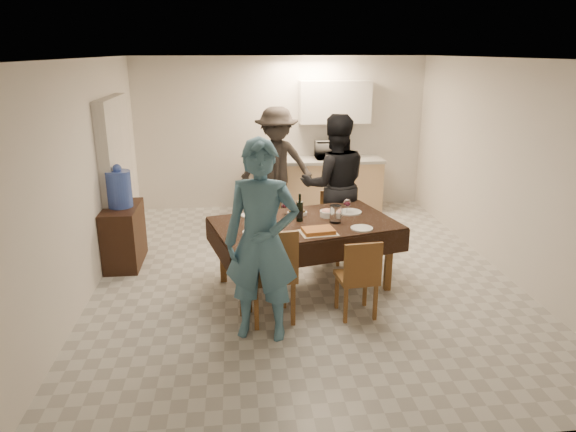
# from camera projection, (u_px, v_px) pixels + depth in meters

# --- Properties ---
(floor) EXTENTS (5.00, 6.00, 0.02)m
(floor) POSITION_uv_depth(u_px,v_px,m) (303.00, 273.00, 6.48)
(floor) COLOR beige
(floor) RESTS_ON ground
(ceiling) EXTENTS (5.00, 6.00, 0.02)m
(ceiling) POSITION_uv_depth(u_px,v_px,m) (305.00, 58.00, 5.67)
(ceiling) COLOR white
(ceiling) RESTS_ON wall_back
(wall_back) EXTENTS (5.00, 0.02, 2.60)m
(wall_back) POSITION_uv_depth(u_px,v_px,m) (281.00, 134.00, 8.91)
(wall_back) COLOR silver
(wall_back) RESTS_ON floor
(wall_front) EXTENTS (5.00, 0.02, 2.60)m
(wall_front) POSITION_uv_depth(u_px,v_px,m) (368.00, 281.00, 3.24)
(wall_front) COLOR silver
(wall_front) RESTS_ON floor
(wall_left) EXTENTS (0.02, 6.00, 2.60)m
(wall_left) POSITION_uv_depth(u_px,v_px,m) (86.00, 178.00, 5.82)
(wall_left) COLOR silver
(wall_left) RESTS_ON floor
(wall_right) EXTENTS (0.02, 6.00, 2.60)m
(wall_right) POSITION_uv_depth(u_px,v_px,m) (505.00, 168.00, 6.33)
(wall_right) COLOR silver
(wall_right) RESTS_ON floor
(stub_partition) EXTENTS (0.15, 1.40, 2.10)m
(stub_partition) POSITION_uv_depth(u_px,v_px,m) (118.00, 175.00, 7.05)
(stub_partition) COLOR beige
(stub_partition) RESTS_ON floor
(kitchen_base_cabinet) EXTENTS (2.20, 0.60, 0.86)m
(kitchen_base_cabinet) POSITION_uv_depth(u_px,v_px,m) (317.00, 186.00, 8.94)
(kitchen_base_cabinet) COLOR tan
(kitchen_base_cabinet) RESTS_ON floor
(kitchen_worktop) EXTENTS (2.24, 0.64, 0.05)m
(kitchen_worktop) POSITION_uv_depth(u_px,v_px,m) (318.00, 160.00, 8.80)
(kitchen_worktop) COLOR #999994
(kitchen_worktop) RESTS_ON kitchen_base_cabinet
(upper_cabinet) EXTENTS (1.20, 0.34, 0.70)m
(upper_cabinet) POSITION_uv_depth(u_px,v_px,m) (335.00, 102.00, 8.66)
(upper_cabinet) COLOR silver
(upper_cabinet) RESTS_ON wall_back
(dining_table) EXTENTS (2.27, 1.66, 0.80)m
(dining_table) POSITION_uv_depth(u_px,v_px,m) (304.00, 225.00, 5.92)
(dining_table) COLOR black
(dining_table) RESTS_ON floor
(chair_near_left) EXTENTS (0.53, 0.53, 0.56)m
(chair_near_left) POSITION_uv_depth(u_px,v_px,m) (271.00, 267.00, 5.11)
(chair_near_left) COLOR brown
(chair_near_left) RESTS_ON floor
(chair_near_right) EXTENTS (0.43, 0.43, 0.47)m
(chair_near_right) POSITION_uv_depth(u_px,v_px,m) (359.00, 271.00, 5.25)
(chair_near_right) COLOR brown
(chair_near_right) RESTS_ON floor
(chair_far_left) EXTENTS (0.51, 0.52, 0.49)m
(chair_far_left) POSITION_uv_depth(u_px,v_px,m) (262.00, 225.00, 6.56)
(chair_far_left) COLOR brown
(chair_far_left) RESTS_ON floor
(chair_far_right) EXTENTS (0.55, 0.57, 0.48)m
(chair_far_right) POSITION_uv_depth(u_px,v_px,m) (332.00, 223.00, 6.66)
(chair_far_right) COLOR brown
(chair_far_right) RESTS_ON floor
(console) EXTENTS (0.42, 0.85, 0.78)m
(console) POSITION_uv_depth(u_px,v_px,m) (124.00, 235.00, 6.66)
(console) COLOR black
(console) RESTS_ON floor
(water_jug) EXTENTS (0.31, 0.31, 0.46)m
(water_jug) POSITION_uv_depth(u_px,v_px,m) (119.00, 189.00, 6.47)
(water_jug) COLOR #3D5CC1
(water_jug) RESTS_ON console
(wine_bottle) EXTENTS (0.08, 0.08, 0.33)m
(wine_bottle) POSITION_uv_depth(u_px,v_px,m) (300.00, 207.00, 5.90)
(wine_bottle) COLOR black
(wine_bottle) RESTS_ON dining_table
(water_pitcher) EXTENTS (0.13, 0.13, 0.20)m
(water_pitcher) POSITION_uv_depth(u_px,v_px,m) (335.00, 214.00, 5.86)
(water_pitcher) COLOR white
(water_pitcher) RESTS_ON dining_table
(savoury_tart) EXTENTS (0.43, 0.34, 0.05)m
(savoury_tart) POSITION_uv_depth(u_px,v_px,m) (318.00, 231.00, 5.55)
(savoury_tart) COLOR #BD7437
(savoury_tart) RESTS_ON dining_table
(salad_bowl) EXTENTS (0.18, 0.18, 0.07)m
(salad_bowl) POSITION_uv_depth(u_px,v_px,m) (327.00, 214.00, 6.09)
(salad_bowl) COLOR silver
(salad_bowl) RESTS_ON dining_table
(mushroom_dish) EXTENTS (0.22, 0.22, 0.04)m
(mushroom_dish) POSITION_uv_depth(u_px,v_px,m) (297.00, 213.00, 6.16)
(mushroom_dish) COLOR silver
(mushroom_dish) RESTS_ON dining_table
(wine_glass_a) EXTENTS (0.09, 0.09, 0.19)m
(wine_glass_a) POSITION_uv_depth(u_px,v_px,m) (258.00, 223.00, 5.58)
(wine_glass_a) COLOR white
(wine_glass_a) RESTS_ON dining_table
(wine_glass_b) EXTENTS (0.09, 0.09, 0.19)m
(wine_glass_b) POSITION_uv_depth(u_px,v_px,m) (347.00, 206.00, 6.17)
(wine_glass_b) COLOR white
(wine_glass_b) RESTS_ON dining_table
(wine_glass_c) EXTENTS (0.08, 0.08, 0.17)m
(wine_glass_c) POSITION_uv_depth(u_px,v_px,m) (285.00, 208.00, 6.14)
(wine_glass_c) COLOR white
(wine_glass_c) RESTS_ON dining_table
(plate_near_left) EXTENTS (0.24, 0.24, 0.01)m
(plate_near_left) POSITION_uv_depth(u_px,v_px,m) (253.00, 232.00, 5.56)
(plate_near_left) COLOR silver
(plate_near_left) RESTS_ON dining_table
(plate_near_right) EXTENTS (0.25, 0.25, 0.01)m
(plate_near_right) POSITION_uv_depth(u_px,v_px,m) (362.00, 228.00, 5.68)
(plate_near_right) COLOR silver
(plate_near_right) RESTS_ON dining_table
(plate_far_left) EXTENTS (0.25, 0.25, 0.01)m
(plate_far_left) POSITION_uv_depth(u_px,v_px,m) (251.00, 215.00, 6.13)
(plate_far_left) COLOR silver
(plate_far_left) RESTS_ON dining_table
(plate_far_right) EXTENTS (0.28, 0.28, 0.02)m
(plate_far_right) POSITION_uv_depth(u_px,v_px,m) (350.00, 212.00, 6.25)
(plate_far_right) COLOR silver
(plate_far_right) RESTS_ON dining_table
(microwave) EXTENTS (0.53, 0.36, 0.29)m
(microwave) POSITION_uv_depth(u_px,v_px,m) (331.00, 150.00, 8.77)
(microwave) COLOR silver
(microwave) RESTS_ON kitchen_worktop
(person_near) EXTENTS (0.80, 0.62, 1.95)m
(person_near) POSITION_uv_depth(u_px,v_px,m) (262.00, 242.00, 4.80)
(person_near) COLOR teal
(person_near) RESTS_ON floor
(person_far) EXTENTS (0.93, 0.73, 1.90)m
(person_far) POSITION_uv_depth(u_px,v_px,m) (334.00, 185.00, 6.91)
(person_far) COLOR black
(person_far) RESTS_ON floor
(person_kitchen) EXTENTS (1.19, 0.69, 1.85)m
(person_kitchen) POSITION_uv_depth(u_px,v_px,m) (277.00, 165.00, 8.29)
(person_kitchen) COLOR black
(person_kitchen) RESTS_ON floor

